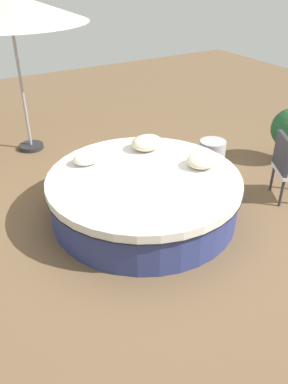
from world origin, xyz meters
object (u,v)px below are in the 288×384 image
(throw_pillow_1, at_px, (147,143))
(round_bed, at_px, (144,195))
(throw_pillow_2, at_px, (88,158))
(patio_umbrella, at_px, (9,8))
(throw_pillow_0, at_px, (202,161))
(side_table, at_px, (212,152))

(throw_pillow_1, bearing_deg, round_bed, 56.54)
(throw_pillow_2, relative_size, patio_umbrella, 0.16)
(throw_pillow_0, relative_size, throw_pillow_1, 0.94)
(throw_pillow_2, bearing_deg, side_table, -178.71)
(throw_pillow_0, height_order, throw_pillow_1, throw_pillow_1)
(patio_umbrella, bearing_deg, throw_pillow_2, 95.71)
(round_bed, xyz_separation_m, patio_umbrella, (0.71, -2.92, 2.07))
(throw_pillow_2, xyz_separation_m, patio_umbrella, (0.22, -2.22, 1.68))
(throw_pillow_0, height_order, patio_umbrella, patio_umbrella)
(round_bed, bearing_deg, side_table, -157.19)
(round_bed, distance_m, side_table, 1.94)
(throw_pillow_2, bearing_deg, throw_pillow_1, 178.89)
(side_table, bearing_deg, throw_pillow_1, 2.97)
(side_table, bearing_deg, throw_pillow_0, 43.51)
(throw_pillow_0, distance_m, throw_pillow_2, 1.57)
(round_bed, relative_size, throw_pillow_0, 5.84)
(throw_pillow_0, bearing_deg, patio_umbrella, -63.74)
(throw_pillow_1, bearing_deg, throw_pillow_2, -1.11)
(throw_pillow_1, bearing_deg, patio_umbrella, -62.68)
(throw_pillow_0, xyz_separation_m, throw_pillow_1, (0.37, -0.85, 0.02))
(throw_pillow_1, relative_size, patio_umbrella, 0.18)
(patio_umbrella, bearing_deg, throw_pillow_0, 116.26)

